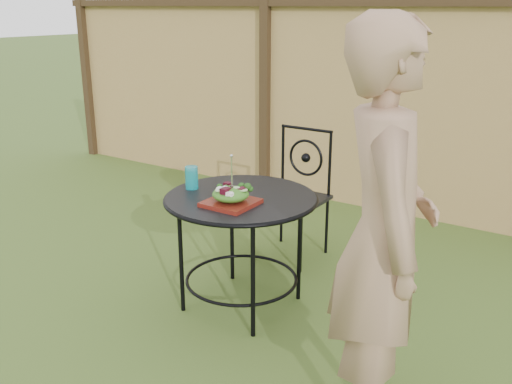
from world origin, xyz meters
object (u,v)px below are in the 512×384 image
Objects in this scene: patio_table at (241,218)px; salad_plate at (231,203)px; diner at (384,237)px; patio_chair at (295,191)px.

salad_plate reaches higher than patio_table.
diner is 6.64× the size of salad_plate.
salad_plate is (-1.05, 0.36, -0.16)m from diner.
patio_table is 0.88m from patio_chair.
diner is 1.12m from salad_plate.
patio_chair is at bearing 13.10° from diner.
patio_chair is 0.53× the size of diner.
diner reaches higher than salad_plate.
patio_chair reaches higher than patio_table.
patio_chair reaches higher than salad_plate.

